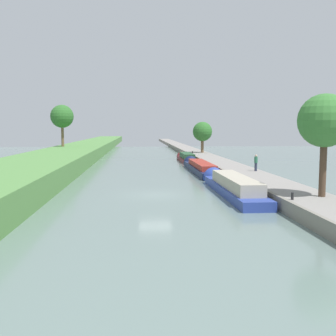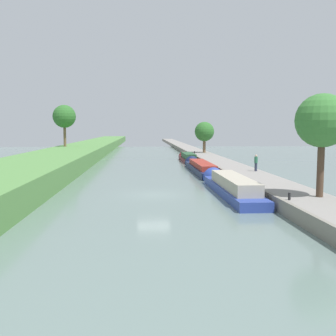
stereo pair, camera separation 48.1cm
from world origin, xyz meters
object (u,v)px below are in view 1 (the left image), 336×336
object	(u,v)px
narrowboat_navy	(199,167)
person_walking	(256,162)
narrowboat_blue	(231,185)
mooring_bollard_far	(193,152)
narrowboat_maroon	(186,158)
mooring_bollard_near	(292,196)

from	to	relation	value
narrowboat_navy	person_walking	distance (m)	8.88
narrowboat_blue	mooring_bollard_far	world-z (taller)	narrowboat_blue
narrowboat_navy	narrowboat_maroon	bearing A→B (deg)	89.21
narrowboat_blue	person_walking	distance (m)	9.27
narrowboat_navy	narrowboat_maroon	size ratio (longest dim) A/B	1.45
mooring_bollard_near	mooring_bollard_far	distance (m)	42.66
narrowboat_maroon	person_walking	size ratio (longest dim) A/B	6.68
narrowboat_blue	person_walking	world-z (taller)	person_walking
narrowboat_navy	mooring_bollard_near	bearing A→B (deg)	-85.28
person_walking	narrowboat_navy	bearing A→B (deg)	120.90
mooring_bollard_far	mooring_bollard_near	bearing A→B (deg)	-90.00
narrowboat_navy	person_walking	xyz separation A→B (m)	(4.52, -7.55, 1.19)
narrowboat_maroon	narrowboat_navy	bearing A→B (deg)	-90.79
narrowboat_maroon	person_walking	bearing A→B (deg)	-79.00
person_walking	mooring_bollard_far	distance (m)	27.04
narrowboat_navy	mooring_bollard_far	xyz separation A→B (m)	(1.92, 19.35, 0.54)
narrowboat_blue	narrowboat_maroon	size ratio (longest dim) A/B	1.32
narrowboat_blue	mooring_bollard_near	distance (m)	7.95
narrowboat_navy	person_walking	world-z (taller)	person_walking
narrowboat_navy	mooring_bollard_near	world-z (taller)	narrowboat_navy
narrowboat_maroon	mooring_bollard_far	distance (m)	5.03
person_walking	mooring_bollard_near	size ratio (longest dim) A/B	3.69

